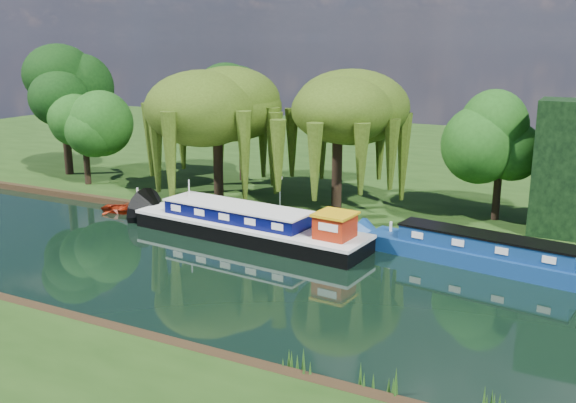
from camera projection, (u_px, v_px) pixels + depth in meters
The scene contains 15 objects.
ground at pixel (180, 264), 34.65m from camera, with size 120.00×120.00×0.00m, color black.
far_bank at pixel (387, 159), 63.83m from camera, with size 120.00×52.00×0.45m, color #18340E.
dutch_barge at pixel (250, 226), 38.86m from camera, with size 15.72×4.85×3.27m.
narrowboat at pixel (484, 254), 34.22m from camera, with size 13.46×4.09×1.94m.
red_dinghy at pixel (125, 212), 45.05m from camera, with size 2.39×3.35×0.69m, color maroon.
white_cruiser at pixel (535, 276), 32.95m from camera, with size 2.09×2.42×1.27m, color silver.
willow_left at pixel (217, 109), 45.66m from camera, with size 7.50×7.50×8.99m.
willow_right at pixel (338, 118), 42.67m from camera, with size 7.02×7.02×8.55m.
tree_far_left at pixel (84, 123), 50.55m from camera, with size 4.46×4.46×7.19m.
tree_far_back at pixel (63, 94), 53.92m from camera, with size 5.87×5.87×9.87m.
tree_far_mid at pixel (242, 108), 51.77m from camera, with size 5.30×5.30×8.67m.
tree_far_right at pixel (501, 144), 40.44m from camera, with size 4.36×4.36×7.14m.
lamppost at pixel (280, 184), 42.86m from camera, with size 0.36×0.36×2.56m.
mooring_posts at pixel (251, 210), 41.86m from camera, with size 19.16×0.16×1.00m.
reeds_near at pixel (206, 338), 24.93m from camera, with size 33.70×1.50×1.10m.
Camera 1 is at (20.24, -26.37, 11.88)m, focal length 40.00 mm.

